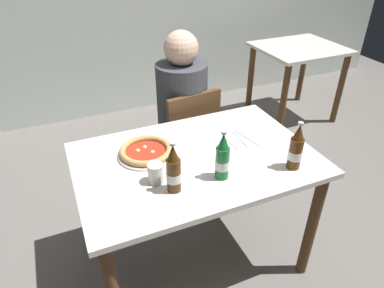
# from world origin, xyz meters

# --- Properties ---
(ground_plane) EXTENTS (8.00, 8.00, 0.00)m
(ground_plane) POSITION_xyz_m (0.00, 0.00, 0.00)
(ground_plane) COLOR slate
(dining_table_main) EXTENTS (1.20, 0.80, 0.75)m
(dining_table_main) POSITION_xyz_m (0.00, 0.00, 0.64)
(dining_table_main) COLOR silver
(dining_table_main) RESTS_ON ground_plane
(chair_behind_table) EXTENTS (0.45, 0.45, 0.85)m
(chair_behind_table) POSITION_xyz_m (0.20, 0.61, 0.48)
(chair_behind_table) COLOR brown
(chair_behind_table) RESTS_ON ground_plane
(diner_seated) EXTENTS (0.34, 0.34, 1.21)m
(diner_seated) POSITION_xyz_m (0.19, 0.66, 0.58)
(diner_seated) COLOR #2D3342
(diner_seated) RESTS_ON ground_plane
(dining_table_background) EXTENTS (0.80, 0.70, 0.75)m
(dining_table_background) POSITION_xyz_m (1.69, 1.32, 0.59)
(dining_table_background) COLOR silver
(dining_table_background) RESTS_ON ground_plane
(pizza_margherita_near) EXTENTS (0.29, 0.29, 0.04)m
(pizza_margherita_near) POSITION_xyz_m (-0.22, 0.12, 0.77)
(pizza_margherita_near) COLOR white
(pizza_margherita_near) RESTS_ON dining_table_main
(beer_bottle_left) EXTENTS (0.07, 0.07, 0.25)m
(beer_bottle_left) POSITION_xyz_m (0.40, -0.26, 0.85)
(beer_bottle_left) COLOR #512D0F
(beer_bottle_left) RESTS_ON dining_table_main
(beer_bottle_center) EXTENTS (0.07, 0.07, 0.25)m
(beer_bottle_center) POSITION_xyz_m (0.04, -0.19, 0.85)
(beer_bottle_center) COLOR #196B2D
(beer_bottle_center) RESTS_ON dining_table_main
(beer_bottle_right) EXTENTS (0.07, 0.07, 0.25)m
(beer_bottle_right) POSITION_xyz_m (-0.19, -0.19, 0.85)
(beer_bottle_right) COLOR #512D0F
(beer_bottle_right) RESTS_ON dining_table_main
(napkin_with_cutlery) EXTENTS (0.19, 0.19, 0.01)m
(napkin_with_cutlery) POSITION_xyz_m (0.31, 0.05, 0.75)
(napkin_with_cutlery) COLOR white
(napkin_with_cutlery) RESTS_ON dining_table_main
(paper_cup) EXTENTS (0.07, 0.07, 0.09)m
(paper_cup) POSITION_xyz_m (-0.25, -0.11, 0.80)
(paper_cup) COLOR white
(paper_cup) RESTS_ON dining_table_main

